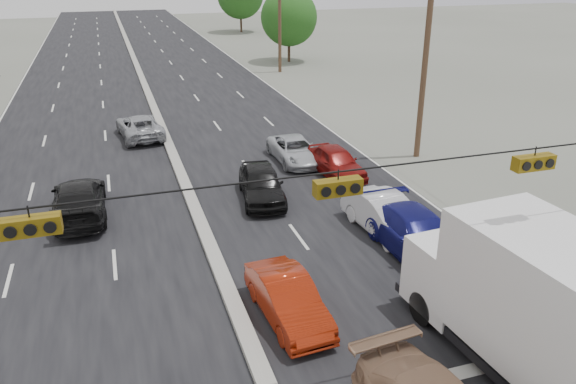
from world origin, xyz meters
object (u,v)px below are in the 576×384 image
utility_pole_right_c (280,15)px  queue_car_d (418,235)px  oncoming_near (79,200)px  red_sedan (288,299)px  queue_car_c (295,150)px  oncoming_far (140,127)px  box_truck (535,305)px  tree_right_mid (289,17)px  queue_car_e (336,162)px  black_suv (550,351)px  queue_car_a (261,184)px  utility_pole_right_b (425,60)px  queue_car_b (386,216)px

utility_pole_right_c → queue_car_d: size_ratio=1.85×
utility_pole_right_c → oncoming_near: 32.64m
red_sedan → queue_car_c: bearing=66.2°
red_sedan → queue_car_d: queue_car_d is taller
queue_car_d → oncoming_far: 19.49m
utility_pole_right_c → box_truck: bearing=-98.4°
tree_right_mid → queue_car_e: size_ratio=1.70×
tree_right_mid → black_suv: tree_right_mid is taller
tree_right_mid → queue_car_c: 30.44m
queue_car_e → oncoming_far: bearing=128.9°
red_sedan → oncoming_near: oncoming_near is taller
utility_pole_right_c → queue_car_a: (-9.50, -28.12, -4.36)m
utility_pole_right_c → oncoming_far: bearing=-129.2°
queue_car_c → queue_car_e: 2.84m
utility_pole_right_c → red_sedan: utility_pole_right_c is taller
red_sedan → oncoming_near: bearing=118.1°
queue_car_c → queue_car_a: bearing=-125.9°
queue_car_e → oncoming_far: 12.75m
utility_pole_right_c → oncoming_far: (-13.90, -17.01, -4.43)m
queue_car_a → queue_car_d: bearing=-50.5°
utility_pole_right_b → tree_right_mid: bearing=85.2°
utility_pole_right_b → queue_car_b: bearing=-126.9°
tree_right_mid → utility_pole_right_c: bearing=-116.6°
oncoming_near → red_sedan: bearing=122.4°
red_sedan → box_truck: bearing=-42.9°
queue_car_d → queue_car_b: bearing=98.1°
tree_right_mid → oncoming_near: 38.09m
queue_car_b → box_truck: bearing=-96.9°
queue_car_d → oncoming_near: bearing=147.4°
utility_pole_right_b → queue_car_a: size_ratio=2.27×
queue_car_e → oncoming_far: size_ratio=0.87×
utility_pole_right_b → queue_car_c: bearing=169.9°
red_sedan → oncoming_far: bearing=93.7°
utility_pole_right_c → queue_car_d: utility_pole_right_c is taller
utility_pole_right_b → red_sedan: utility_pole_right_b is taller
utility_pole_right_b → oncoming_far: utility_pole_right_b is taller
red_sedan → queue_car_c: (4.60, 13.01, -0.05)m
queue_car_c → queue_car_e: queue_car_e is taller
red_sedan → utility_pole_right_b: bearing=42.5°
tree_right_mid → oncoming_near: tree_right_mid is taller
oncoming_near → oncoming_far: 10.93m
queue_car_e → oncoming_near: bearing=-178.5°
tree_right_mid → box_truck: 46.74m
black_suv → queue_car_b: (-0.30, 8.45, 0.02)m
utility_pole_right_b → oncoming_far: bearing=150.1°
queue_car_e → queue_car_b: bearing=-98.6°
utility_pole_right_c → queue_car_e: size_ratio=2.38×
queue_car_a → queue_car_c: bearing=62.9°
tree_right_mid → red_sedan: 44.16m
queue_car_b → oncoming_near: 12.43m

